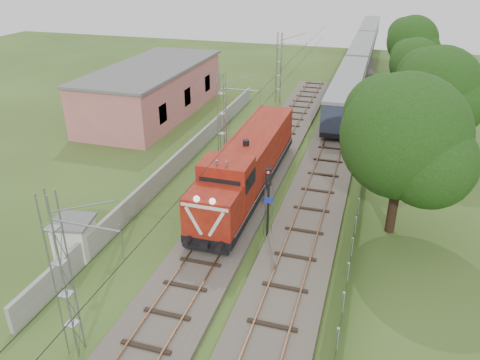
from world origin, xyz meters
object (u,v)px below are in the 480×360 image
(relay_hut, at_px, (74,237))
(locomotive, at_px, (248,164))
(coach_rake, at_px, (361,52))
(signal_post, at_px, (268,191))

(relay_hut, bearing_deg, locomotive, 54.73)
(locomotive, bearing_deg, coach_rake, 83.53)
(locomotive, relative_size, relay_hut, 6.79)
(signal_post, xyz_separation_m, relay_hut, (-10.26, -4.91, -2.16))
(locomotive, height_order, signal_post, locomotive)
(locomotive, xyz_separation_m, signal_post, (2.86, -5.55, 1.02))
(locomotive, height_order, coach_rake, locomotive)
(signal_post, distance_m, relay_hut, 11.58)
(signal_post, height_order, relay_hut, signal_post)
(signal_post, bearing_deg, locomotive, 117.24)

